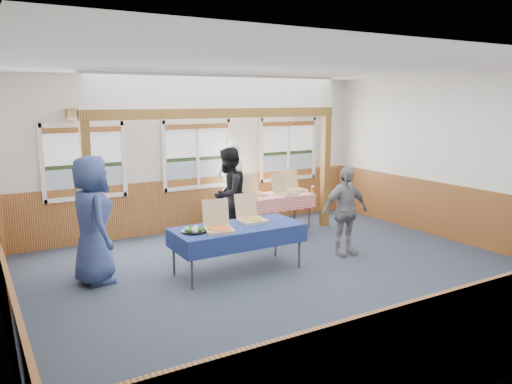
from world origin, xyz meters
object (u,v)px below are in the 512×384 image
(table_right, at_px, (273,198))
(woman_white, at_px, (232,186))
(woman_black, at_px, (228,195))
(table_left, at_px, (238,229))
(person_grey, at_px, (345,211))
(man_blue, at_px, (92,220))

(table_right, distance_m, woman_white, 0.91)
(table_right, xyz_separation_m, woman_black, (-1.21, -0.28, 0.23))
(woman_black, bearing_deg, woman_white, -157.05)
(table_left, distance_m, woman_black, 1.80)
(table_left, height_order, woman_white, woman_white)
(person_grey, bearing_deg, table_left, -179.98)
(table_left, relative_size, table_right, 1.30)
(table_left, distance_m, person_grey, 2.09)
(woman_black, height_order, man_blue, man_blue)
(table_right, relative_size, woman_black, 0.92)
(woman_white, xyz_separation_m, woman_black, (-0.51, -0.81, -0.01))
(table_right, relative_size, person_grey, 1.06)
(man_blue, bearing_deg, table_right, -75.63)
(table_left, distance_m, man_blue, 2.22)
(table_left, bearing_deg, table_right, 37.38)
(table_right, xyz_separation_m, man_blue, (-3.99, -1.24, 0.28))
(table_left, height_order, person_grey, person_grey)
(person_grey, bearing_deg, table_right, 99.39)
(table_right, bearing_deg, woman_black, -165.84)
(table_left, bearing_deg, woman_white, 55.95)
(woman_white, bearing_deg, person_grey, 114.84)
(table_right, height_order, woman_black, woman_black)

